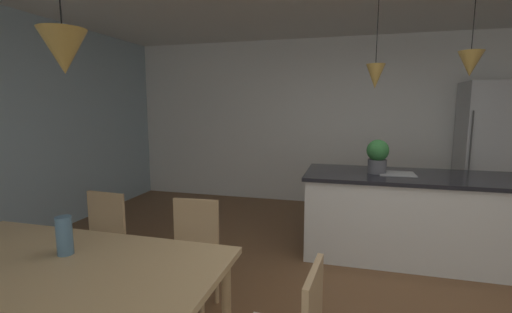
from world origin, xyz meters
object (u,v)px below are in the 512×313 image
(chair_far_right, at_px, (191,252))
(vase_on_dining_table, at_px, (64,236))
(dining_table, at_px, (56,271))
(chair_far_left, at_px, (97,241))
(refrigerator, at_px, (487,153))
(kitchen_island, at_px, (412,215))
(potted_plant_on_island, at_px, (378,155))

(chair_far_right, bearing_deg, vase_on_dining_table, -121.15)
(dining_table, bearing_deg, chair_far_left, 117.34)
(dining_table, xyz_separation_m, refrigerator, (3.47, 3.95, 0.31))
(chair_far_right, height_order, refrigerator, refrigerator)
(vase_on_dining_table, bearing_deg, chair_far_right, 58.85)
(chair_far_left, bearing_deg, dining_table, -62.66)
(chair_far_left, distance_m, vase_on_dining_table, 0.94)
(dining_table, xyz_separation_m, vase_on_dining_table, (-0.02, 0.09, 0.18))
(chair_far_right, bearing_deg, dining_table, -117.37)
(kitchen_island, distance_m, potted_plant_on_island, 0.73)
(dining_table, distance_m, kitchen_island, 3.29)
(chair_far_left, bearing_deg, chair_far_right, 0.00)
(kitchen_island, distance_m, refrigerator, 2.05)
(kitchen_island, height_order, vase_on_dining_table, vase_on_dining_table)
(chair_far_right, xyz_separation_m, kitchen_island, (1.84, 1.52, -0.01))
(dining_table, height_order, chair_far_right, chair_far_right)
(refrigerator, bearing_deg, vase_on_dining_table, -132.12)
(dining_table, xyz_separation_m, chair_far_left, (-0.44, 0.84, -0.19))
(kitchen_island, relative_size, vase_on_dining_table, 9.56)
(dining_table, bearing_deg, potted_plant_on_island, 51.05)
(dining_table, bearing_deg, refrigerator, 48.70)
(refrigerator, bearing_deg, chair_far_left, -141.53)
(chair_far_right, bearing_deg, potted_plant_on_island, 45.86)
(dining_table, xyz_separation_m, kitchen_island, (2.28, 2.36, -0.20))
(chair_far_left, height_order, kitchen_island, kitchen_island)
(chair_far_left, distance_m, chair_far_right, 0.87)
(vase_on_dining_table, bearing_deg, chair_far_left, 119.21)
(potted_plant_on_island, distance_m, vase_on_dining_table, 2.98)
(kitchen_island, bearing_deg, dining_table, -134.03)
(kitchen_island, bearing_deg, potted_plant_on_island, 180.00)
(chair_far_left, xyz_separation_m, refrigerator, (3.91, 3.10, 0.50))
(refrigerator, height_order, vase_on_dining_table, refrigerator)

